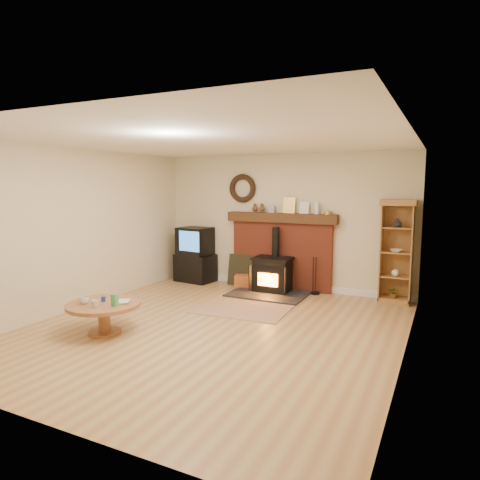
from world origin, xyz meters
The scene contains 11 objects.
ground centered at (0.00, 0.00, 0.00)m, with size 5.50×5.50×0.00m, color #A77345.
room_shell centered at (-0.02, 0.09, 1.72)m, with size 5.02×5.52×2.61m.
chimney_breast centered at (0.00, 2.67, 0.80)m, with size 2.20×0.22×1.78m.
wood_stove centered at (-0.03, 2.27, 0.32)m, with size 1.40×1.00×1.23m.
area_rug centered at (-0.06, 1.02, 0.01)m, with size 1.49×1.02×0.01m, color brown.
tv_unit centered at (-1.84, 2.47, 0.54)m, with size 0.83×0.62×1.14m.
curio_cabinet centered at (2.13, 2.55, 0.89)m, with size 0.57×0.41×1.78m.
firelog_box centered at (-0.65, 2.40, 0.13)m, with size 0.40×0.25×0.25m, color gold.
leaning_painting centered at (-0.83, 2.55, 0.31)m, with size 0.52×0.03×0.63m, color black.
fire_tools centered at (0.74, 2.50, 0.11)m, with size 0.16×0.16×0.70m.
coffee_table centered at (-1.26, -0.81, 0.35)m, with size 1.00×1.00×0.58m.
Camera 1 is at (2.88, -5.07, 2.01)m, focal length 32.00 mm.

